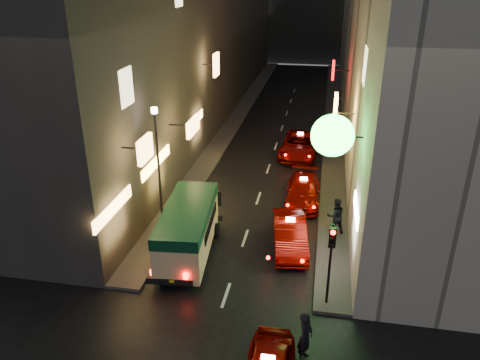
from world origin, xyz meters
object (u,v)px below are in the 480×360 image
Objects in this scene: pedestrian_crossing at (305,334)px; lamp_post at (158,162)px; minibus at (188,225)px; traffic_light at (331,249)px.

lamp_post is at bearing 62.25° from pedestrian_crossing.
pedestrian_crossing is (5.59, -5.45, -0.48)m from minibus.
lamp_post reaches higher than minibus.
pedestrian_crossing is at bearing -104.01° from traffic_light.
minibus reaches higher than pedestrian_crossing.
pedestrian_crossing is at bearing -44.36° from lamp_post.
pedestrian_crossing is 0.34× the size of lamp_post.
lamp_post is (-8.20, 4.53, 1.04)m from traffic_light.
traffic_light is (0.70, 2.81, 1.62)m from pedestrian_crossing.
traffic_light is at bearing -22.78° from minibus.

